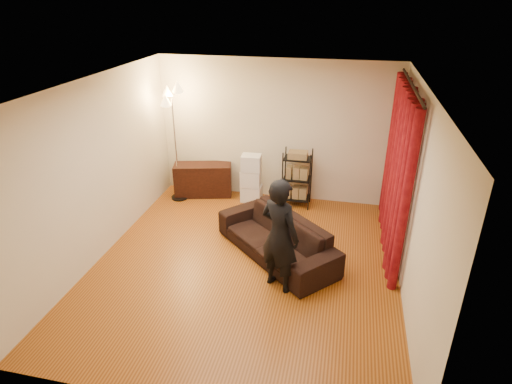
% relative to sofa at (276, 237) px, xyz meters
% --- Properties ---
extents(floor, '(5.00, 5.00, 0.00)m').
position_rel_sofa_xyz_m(floor, '(-0.41, -0.39, -0.31)').
color(floor, '#95541C').
rests_on(floor, ground).
extents(ceiling, '(5.00, 5.00, 0.00)m').
position_rel_sofa_xyz_m(ceiling, '(-0.41, -0.39, 2.39)').
color(ceiling, white).
rests_on(ceiling, ground).
extents(wall_back, '(5.00, 0.00, 5.00)m').
position_rel_sofa_xyz_m(wall_back, '(-0.41, 2.11, 1.04)').
color(wall_back, beige).
rests_on(wall_back, ground).
extents(wall_front, '(5.00, 0.00, 5.00)m').
position_rel_sofa_xyz_m(wall_front, '(-0.41, -2.89, 1.04)').
color(wall_front, beige).
rests_on(wall_front, ground).
extents(wall_left, '(0.00, 5.00, 5.00)m').
position_rel_sofa_xyz_m(wall_left, '(-2.66, -0.39, 1.04)').
color(wall_left, beige).
rests_on(wall_left, ground).
extents(wall_right, '(0.00, 5.00, 5.00)m').
position_rel_sofa_xyz_m(wall_right, '(1.84, -0.39, 1.04)').
color(wall_right, beige).
rests_on(wall_right, ground).
extents(curtain_rod, '(0.04, 2.65, 0.04)m').
position_rel_sofa_xyz_m(curtain_rod, '(1.74, 0.74, 2.27)').
color(curtain_rod, black).
rests_on(curtain_rod, wall_right).
extents(curtain, '(0.22, 2.65, 2.55)m').
position_rel_sofa_xyz_m(curtain, '(1.72, 0.74, 0.96)').
color(curtain, maroon).
rests_on(curtain, ground).
extents(sofa, '(2.14, 2.07, 0.63)m').
position_rel_sofa_xyz_m(sofa, '(0.00, 0.00, 0.00)').
color(sofa, black).
rests_on(sofa, ground).
extents(person, '(0.71, 0.63, 1.64)m').
position_rel_sofa_xyz_m(person, '(0.17, -0.76, 0.51)').
color(person, black).
rests_on(person, ground).
extents(media_cabinet, '(1.20, 0.69, 0.66)m').
position_rel_sofa_xyz_m(media_cabinet, '(-1.82, 1.84, 0.02)').
color(media_cabinet, black).
rests_on(media_cabinet, ground).
extents(storage_boxes, '(0.40, 0.32, 0.96)m').
position_rel_sofa_xyz_m(storage_boxes, '(-0.81, 1.77, 0.17)').
color(storage_boxes, silver).
rests_on(storage_boxes, ground).
extents(wire_shelf, '(0.52, 0.38, 1.11)m').
position_rel_sofa_xyz_m(wire_shelf, '(0.07, 1.79, 0.24)').
color(wire_shelf, black).
rests_on(wire_shelf, ground).
extents(floor_lamp, '(0.46, 0.46, 2.23)m').
position_rel_sofa_xyz_m(floor_lamp, '(-2.24, 1.58, 0.80)').
color(floor_lamp, silver).
rests_on(floor_lamp, ground).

